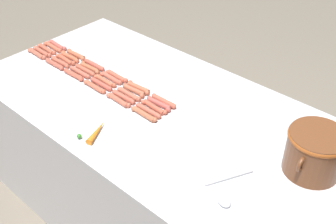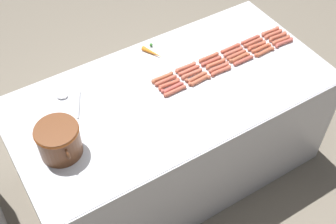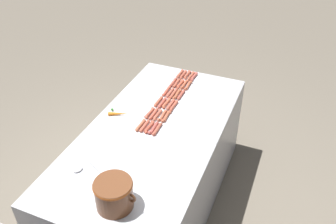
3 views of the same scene
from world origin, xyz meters
name	(u,v)px [view 1 (image 1 of 3)]	position (x,y,z in m)	size (l,w,h in m)	color
ground_plane	(162,217)	(0.00, 0.00, 0.00)	(20.00, 20.00, 0.00)	#756B5B
griddle_counter	(161,167)	(0.00, 0.00, 0.43)	(1.04, 2.08, 0.86)	#BCBCC1
hot_dog_0	(57,45)	(-0.03, -0.91, 0.87)	(0.04, 0.17, 0.03)	#B15246
hot_dog_1	(76,55)	(-0.04, -0.73, 0.87)	(0.03, 0.17, 0.03)	#BC5D3F
hot_dog_2	(94,65)	(-0.03, -0.55, 0.87)	(0.03, 0.17, 0.03)	#B65140
hot_dog_3	(117,76)	(-0.03, -0.36, 0.87)	(0.03, 0.17, 0.03)	#B95540
hot_dog_4	(138,88)	(-0.03, -0.19, 0.87)	(0.04, 0.17, 0.03)	#B75A3E
hot_dog_5	(164,101)	(-0.03, -0.01, 0.87)	(0.03, 0.17, 0.03)	#B15540
hot_dog_6	(53,47)	(0.00, -0.91, 0.87)	(0.04, 0.17, 0.03)	#B65B42
hot_dog_7	(70,57)	(0.01, -0.73, 0.87)	(0.03, 0.17, 0.03)	#BA5A3D
hot_dog_8	(90,68)	(0.01, -0.55, 0.87)	(0.04, 0.17, 0.03)	#B05C3D
hot_dog_9	(111,78)	(0.00, -0.37, 0.87)	(0.03, 0.17, 0.03)	#B65945
hot_dog_10	(133,91)	(0.00, -0.19, 0.87)	(0.04, 0.17, 0.03)	#B25C42
hot_dog_11	(159,104)	(0.00, -0.01, 0.87)	(0.03, 0.17, 0.03)	#B34F46
hot_dog_12	(47,49)	(0.04, -0.92, 0.87)	(0.04, 0.17, 0.03)	#B65941
hot_dog_13	(65,60)	(0.04, -0.73, 0.87)	(0.04, 0.17, 0.03)	#BA573E
hot_dog_14	(85,70)	(0.04, -0.55, 0.87)	(0.03, 0.17, 0.03)	#B0553F
hot_dog_15	(105,81)	(0.04, -0.37, 0.87)	(0.03, 0.17, 0.03)	#BC5B40
hot_dog_16	(129,94)	(0.04, -0.18, 0.87)	(0.03, 0.17, 0.03)	#B25B45
hot_dog_17	(154,107)	(0.04, -0.01, 0.87)	(0.04, 0.17, 0.03)	#BB533D
hot_dog_18	(42,52)	(0.08, -0.91, 0.87)	(0.03, 0.17, 0.03)	#B85843
hot_dog_19	(60,62)	(0.08, -0.73, 0.87)	(0.03, 0.17, 0.03)	#B05641
hot_dog_20	(80,72)	(0.08, -0.55, 0.87)	(0.03, 0.17, 0.03)	#B65A46
hot_dog_21	(101,84)	(0.08, -0.36, 0.87)	(0.03, 0.17, 0.03)	#B64F40
hot_dog_22	(124,97)	(0.08, -0.19, 0.87)	(0.03, 0.17, 0.03)	#BA5542
hot_dog_23	(148,111)	(0.08, -0.01, 0.87)	(0.03, 0.17, 0.03)	#B25743
hot_dog_24	(37,54)	(0.12, -0.91, 0.87)	(0.03, 0.17, 0.03)	#B75B44
hot_dog_25	(55,64)	(0.12, -0.73, 0.87)	(0.03, 0.17, 0.03)	#B15241
hot_dog_26	(74,75)	(0.12, -0.55, 0.87)	(0.03, 0.17, 0.03)	#BC523D
hot_dog_27	(95,87)	(0.12, -0.37, 0.87)	(0.03, 0.17, 0.03)	#B7583F
hot_dog_28	(118,100)	(0.12, -0.18, 0.87)	(0.03, 0.17, 0.03)	#B65942
hot_dog_29	(144,114)	(0.12, 0.00, 0.87)	(0.03, 0.17, 0.03)	#B05D3F
bean_pot	(315,150)	(-0.09, 0.78, 0.97)	(0.31, 0.25, 0.20)	brown
serving_spoon	(226,193)	(0.26, 0.60, 0.87)	(0.26, 0.16, 0.02)	#B7B7BC
carrot	(96,132)	(0.36, -0.07, 0.88)	(0.17, 0.10, 0.03)	orange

